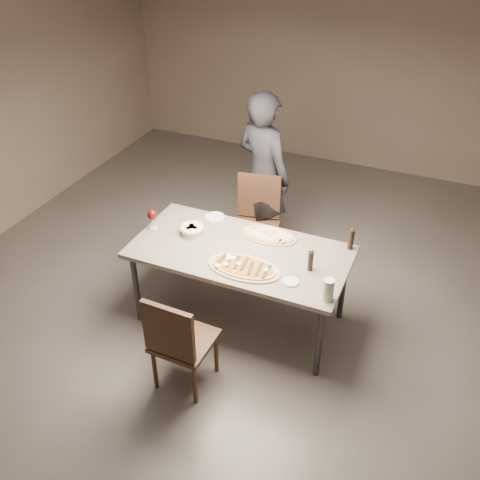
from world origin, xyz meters
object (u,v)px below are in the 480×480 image
at_px(ham_pizza, 268,235).
at_px(pepper_mill_left, 351,239).
at_px(carafe, 328,290).
at_px(chair_near, 178,340).
at_px(diner, 263,175).
at_px(dining_table, 240,256).
at_px(chair_far, 257,218).
at_px(zucchini_pizza, 243,267).
at_px(bread_basket, 192,229).

relative_size(ham_pizza, pepper_mill_left, 2.44).
relative_size(carafe, chair_near, 0.20).
bearing_deg(diner, ham_pizza, 135.70).
bearing_deg(dining_table, chair_far, 102.52).
height_order(chair_far, diner, diner).
bearing_deg(carafe, chair_far, 130.87).
relative_size(zucchini_pizza, pepper_mill_left, 2.99).
bearing_deg(diner, pepper_mill_left, 166.45).
distance_m(dining_table, pepper_mill_left, 0.93).
relative_size(pepper_mill_left, diner, 0.12).
distance_m(chair_near, diner, 2.07).
height_order(zucchini_pizza, carafe, carafe).
bearing_deg(chair_far, carafe, 119.69).
bearing_deg(pepper_mill_left, bread_basket, -166.48).
height_order(zucchini_pizza, ham_pizza, zucchini_pizza).
distance_m(pepper_mill_left, diner, 1.30).
distance_m(bread_basket, pepper_mill_left, 1.35).
height_order(ham_pizza, bread_basket, bread_basket).
xyz_separation_m(carafe, chair_near, (-0.94, -0.59, -0.33)).
xyz_separation_m(dining_table, pepper_mill_left, (0.83, 0.38, 0.15)).
bearing_deg(diner, carafe, 148.00).
height_order(ham_pizza, pepper_mill_left, pepper_mill_left).
bearing_deg(carafe, dining_table, 159.04).
relative_size(zucchini_pizza, chair_near, 0.67).
distance_m(zucchini_pizza, chair_near, 0.77).
bearing_deg(zucchini_pizza, bread_basket, 139.82).
relative_size(dining_table, diner, 1.05).
distance_m(pepper_mill_left, chair_far, 1.17).
xyz_separation_m(zucchini_pizza, chair_far, (-0.32, 1.09, -0.24)).
relative_size(ham_pizza, bread_basket, 2.36).
bearing_deg(carafe, ham_pizza, 138.90).
height_order(pepper_mill_left, carafe, pepper_mill_left).
bearing_deg(carafe, zucchini_pizza, 172.38).
relative_size(zucchini_pizza, chair_far, 0.65).
height_order(bread_basket, carafe, carafe).
height_order(ham_pizza, chair_near, chair_near).
bearing_deg(ham_pizza, bread_basket, -158.19).
distance_m(zucchini_pizza, carafe, 0.71).
bearing_deg(chair_far, ham_pizza, 108.80).
bearing_deg(ham_pizza, dining_table, -114.49).
bearing_deg(carafe, diner, 126.25).
bearing_deg(dining_table, pepper_mill_left, 24.60).
distance_m(zucchini_pizza, pepper_mill_left, 0.93).
relative_size(dining_table, ham_pizza, 3.64).
bearing_deg(zucchini_pizza, carafe, -22.34).
xyz_separation_m(chair_near, chair_far, (-0.08, 1.77, 0.02)).
bearing_deg(dining_table, zucchini_pizza, -60.81).
bearing_deg(chair_near, zucchini_pizza, 72.83).
xyz_separation_m(zucchini_pizza, diner, (-0.36, 1.36, 0.09)).
bearing_deg(diner, chair_far, 120.78).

